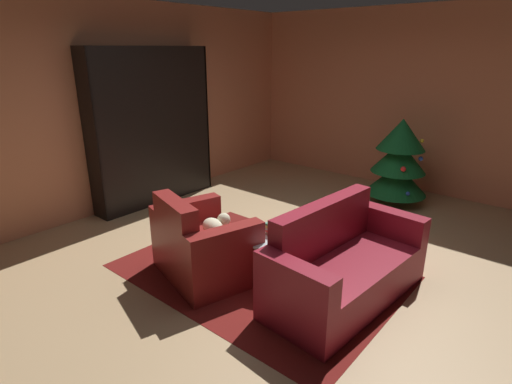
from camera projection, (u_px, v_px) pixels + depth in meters
name	position (u px, v px, depth m)	size (l,w,h in m)	color
ground_plane	(272.00, 258.00, 4.47)	(7.93, 7.93, 0.00)	tan
wall_back	(404.00, 100.00, 6.41)	(5.36, 0.06, 2.78)	#D58058
wall_left	(122.00, 108.00, 5.61)	(0.06, 6.73, 2.78)	#D58058
area_rug	(260.00, 271.00, 4.19)	(2.68, 1.95, 0.01)	maroon
bookshelf_unit	(159.00, 125.00, 5.88)	(0.33, 1.89, 2.19)	black
armchair_red	(203.00, 247.00, 4.04)	(1.17, 1.00, 0.85)	maroon
couch_red	(343.00, 267.00, 3.69)	(0.86, 1.71, 0.86)	maroon
coffee_table	(276.00, 239.00, 3.98)	(0.66, 0.66, 0.45)	black
book_stack_on_table	(276.00, 229.00, 3.95)	(0.23, 0.17, 0.12)	tan
bottle_on_table	(295.00, 224.00, 3.96)	(0.06, 0.06, 0.26)	#155421
decorated_tree	(399.00, 160.00, 5.86)	(0.86, 0.86, 1.24)	brown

